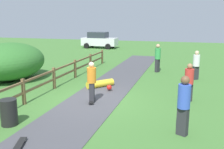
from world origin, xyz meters
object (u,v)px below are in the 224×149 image
object	(u,v)px
bystander_green	(158,57)
trash_bin	(9,112)
parked_car_white	(99,40)
skater_fallen	(101,84)
bush_large	(10,61)
bystander_white	(196,64)
skater_riding	(92,80)
bystander_blue	(184,103)
bystander_red	(189,81)
skateboard_loose	(20,144)

from	to	relation	value
bystander_green	trash_bin	bearing A→B (deg)	-110.38
parked_car_white	skater_fallen	bearing A→B (deg)	-70.53
bush_large	bystander_white	world-z (taller)	bush_large
skater_riding	bystander_green	xyz separation A→B (m)	(1.93, 7.19, 0.05)
trash_bin	skater_riding	xyz separation A→B (m)	(1.85, 2.98, 0.54)
trash_bin	parked_car_white	size ratio (longest dim) A/B	0.21
skater_fallen	bystander_green	distance (m)	5.41
bystander_blue	parked_car_white	xyz separation A→B (m)	(-10.20, 21.49, -0.09)
bystander_blue	bystander_white	distance (m)	7.82
bystander_red	parked_car_white	size ratio (longest dim) A/B	0.39
skateboard_loose	parked_car_white	distance (m)	24.30
bystander_red	bystander_white	size ratio (longest dim) A/B	0.98
trash_bin	bystander_green	size ratio (longest dim) A/B	0.48
bystander_blue	skateboard_loose	bearing A→B (deg)	-154.56
bush_large	bystander_red	distance (m)	10.14
bystander_blue	bystander_white	bearing A→B (deg)	85.94
bystander_green	bystander_white	bearing A→B (deg)	-32.13
skater_fallen	bystander_red	size ratio (longest dim) A/B	0.85
skater_riding	bystander_white	bearing A→B (deg)	52.64
trash_bin	bystander_white	world-z (taller)	bystander_white
skateboard_loose	bystander_green	bearing A→B (deg)	77.57
skateboard_loose	bystander_green	xyz separation A→B (m)	(2.51, 11.38, 0.96)
bush_large	trash_bin	world-z (taller)	bush_large
bystander_red	bystander_white	distance (m)	4.34
bystander_red	parked_car_white	distance (m)	20.79
skater_riding	parked_car_white	world-z (taller)	parked_car_white
skater_riding	skateboard_loose	bearing A→B (deg)	-97.88
bystander_red	bystander_green	size ratio (longest dim) A/B	0.89
skater_riding	bystander_red	xyz separation A→B (m)	(3.94, 1.35, -0.07)
skater_riding	skateboard_loose	distance (m)	4.33
skateboard_loose	bystander_white	world-z (taller)	bystander_white
skater_fallen	bystander_blue	bearing A→B (deg)	-47.01
skater_riding	bystander_red	distance (m)	4.16
bush_large	skateboard_loose	xyz separation A→B (m)	(5.54, -6.83, -0.99)
skater_riding	parked_car_white	xyz separation A→B (m)	(-6.42, 19.38, -0.04)
bystander_white	parked_car_white	size ratio (longest dim) A/B	0.40
bystander_red	bystander_blue	distance (m)	3.47
trash_bin	parked_car_white	xyz separation A→B (m)	(-4.57, 22.36, 0.51)
parked_car_white	bystander_blue	bearing A→B (deg)	-64.61
skateboard_loose	bystander_white	size ratio (longest dim) A/B	0.48
skater_riding	skater_fallen	world-z (taller)	skater_riding
bush_large	bystander_green	distance (m)	9.24
bush_large	skater_fallen	distance (m)	5.78
skater_fallen	bystander_blue	distance (m)	6.21
bystander_red	parked_car_white	world-z (taller)	parked_car_white
skater_fallen	bystander_blue	world-z (taller)	bystander_blue
bystander_red	bystander_blue	bearing A→B (deg)	-92.56
bystander_white	skateboard_loose	bearing A→B (deg)	-116.47
bush_large	parked_car_white	world-z (taller)	bush_large
skater_fallen	bystander_white	xyz separation A→B (m)	(4.75, 3.29, 0.74)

